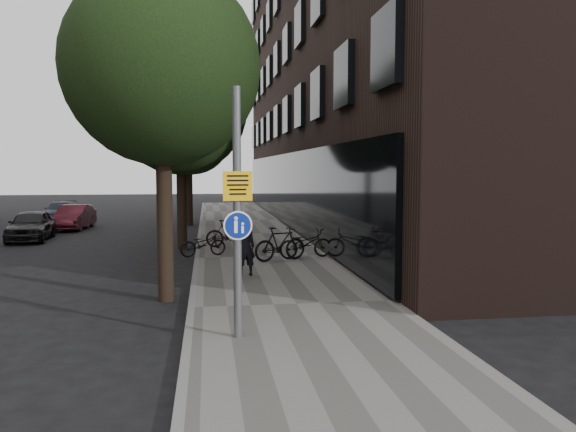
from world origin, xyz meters
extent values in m
plane|color=black|center=(0.00, 0.00, 0.00)|extent=(120.00, 120.00, 0.00)
cube|color=slate|center=(0.25, 10.00, 0.06)|extent=(4.50, 60.00, 0.12)
cube|color=slate|center=(-2.00, 10.00, 0.07)|extent=(0.15, 60.00, 0.13)
cube|color=black|center=(8.50, 22.00, 9.00)|extent=(12.00, 40.00, 18.00)
cylinder|color=black|center=(-2.60, 4.50, 1.60)|extent=(0.36, 0.36, 3.20)
sphere|color=black|center=(-2.60, 4.50, 5.30)|extent=(4.40, 4.40, 4.40)
sphere|color=black|center=(-2.20, 5.30, 4.30)|extent=(2.64, 2.64, 2.64)
cylinder|color=black|center=(-2.60, 13.00, 1.60)|extent=(0.36, 0.36, 3.20)
sphere|color=black|center=(-2.60, 13.00, 5.30)|extent=(5.00, 5.00, 5.00)
sphere|color=black|center=(-2.20, 13.80, 4.30)|extent=(3.00, 3.00, 3.00)
cylinder|color=black|center=(-2.60, 22.00, 1.60)|extent=(0.36, 0.36, 3.20)
sphere|color=black|center=(-2.60, 22.00, 5.30)|extent=(5.00, 5.00, 5.00)
sphere|color=black|center=(-2.20, 22.80, 4.30)|extent=(3.00, 3.00, 3.00)
cylinder|color=#595B5E|center=(-1.13, 1.10, 2.27)|extent=(0.14, 0.14, 4.30)
cube|color=#D99C0B|center=(-1.13, 1.10, 2.75)|extent=(0.50, 0.07, 0.50)
cylinder|color=navy|center=(-1.13, 1.10, 2.08)|extent=(0.44, 0.05, 0.44)
cylinder|color=white|center=(-1.13, 1.10, 2.08)|extent=(0.50, 0.05, 0.50)
imported|color=black|center=(-0.64, 6.67, 0.91)|extent=(0.65, 0.50, 1.58)
imported|color=black|center=(1.53, 9.46, 0.60)|extent=(1.94, 1.06, 0.97)
imported|color=black|center=(0.63, 9.00, 0.66)|extent=(1.87, 1.13, 1.08)
imported|color=black|center=(-1.80, 10.28, 0.54)|extent=(1.67, 1.07, 0.83)
imported|color=black|center=(-0.86, 12.34, 0.63)|extent=(1.72, 0.55, 1.02)
imported|color=black|center=(-9.06, 16.49, 0.65)|extent=(1.83, 3.92, 1.30)
imported|color=#4F1620|center=(-8.27, 20.75, 0.61)|extent=(1.53, 3.77, 1.22)
imported|color=#1B2230|center=(-10.10, 25.52, 0.56)|extent=(1.76, 3.94, 1.12)
camera|label=1|loc=(-1.63, -8.47, 3.04)|focal=35.00mm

